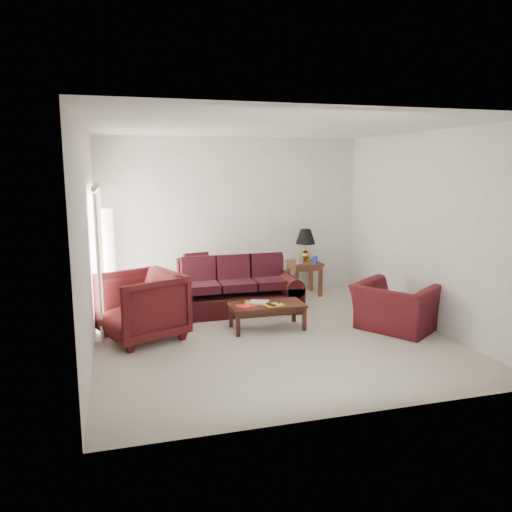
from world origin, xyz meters
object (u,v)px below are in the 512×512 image
Objects in this scene: sofa at (236,286)px; floor_lamp at (108,259)px; armchair_right at (395,307)px; armchair_left at (141,306)px; end_table at (304,278)px; coffee_table at (267,316)px.

floor_lamp reaches higher than sofa.
floor_lamp is 1.61× the size of armchair_right.
armchair_left is 0.97× the size of armchair_right.
armchair_left reaches higher than end_table.
armchair_right is (4.20, -2.38, -0.53)m from floor_lamp.
end_table is 0.36× the size of floor_lamp.
armchair_right is (3.74, -0.62, -0.13)m from armchair_left.
end_table is at bearing 95.93° from armchair_left.
armchair_right is at bearing -76.76° from end_table.
floor_lamp is 1.57× the size of coffee_table.
floor_lamp is at bearing 26.33° from armchair_right.
end_table is at bearing -20.88° from armchair_right.
sofa reaches higher than end_table.
floor_lamp is (-2.08, 0.80, 0.44)m from sofa.
coffee_table is at bearing -37.87° from floor_lamp.
armchair_right is (0.56, -2.39, 0.04)m from end_table.
floor_lamp is 1.66× the size of armchair_left.
sofa is 1.24× the size of floor_lamp.
coffee_table is at bearing 65.14° from armchair_left.
sofa is 2.27m from floor_lamp.
sofa is 1.76m from end_table.
floor_lamp reaches higher than armchair_right.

